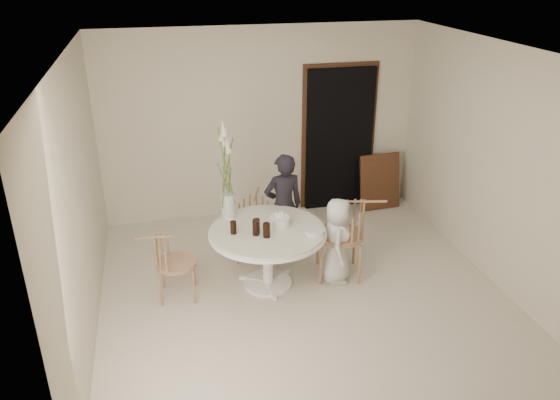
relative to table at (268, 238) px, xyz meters
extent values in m
plane|color=beige|center=(0.35, -0.25, -0.62)|extent=(4.50, 4.50, 0.00)
plane|color=silver|center=(0.35, -0.25, 2.08)|extent=(4.50, 4.50, 0.00)
plane|color=beige|center=(0.35, 2.00, 0.73)|extent=(4.50, 0.00, 4.50)
plane|color=beige|center=(0.35, -2.50, 0.73)|extent=(4.50, 0.00, 4.50)
plane|color=beige|center=(-1.90, -0.25, 0.73)|extent=(0.00, 4.50, 4.50)
plane|color=beige|center=(2.60, -0.25, 0.73)|extent=(0.00, 4.50, 4.50)
cube|color=black|center=(1.50, 1.94, 0.43)|extent=(1.00, 0.10, 2.10)
cube|color=#52321C|center=(1.50, 1.98, 0.49)|extent=(1.12, 0.03, 2.22)
cylinder|color=white|center=(0.00, 0.00, -0.60)|extent=(0.56, 0.56, 0.04)
cylinder|color=white|center=(0.00, 0.00, -0.27)|extent=(0.12, 0.12, 0.65)
cylinder|color=white|center=(0.00, 0.00, 0.07)|extent=(1.33, 1.33, 0.03)
cylinder|color=white|center=(0.00, 0.00, 0.09)|extent=(1.30, 1.30, 0.04)
cube|color=#52321C|center=(2.09, 1.70, -0.20)|extent=(0.65, 0.24, 0.84)
cylinder|color=#A77B5A|center=(-0.27, 0.54, -0.41)|extent=(0.03, 0.03, 0.41)
cylinder|color=#A77B5A|center=(0.08, 0.42, -0.41)|extent=(0.03, 0.03, 0.41)
cylinder|color=#A77B5A|center=(-0.15, 0.89, -0.41)|extent=(0.03, 0.03, 0.41)
cylinder|color=#A77B5A|center=(0.20, 0.77, -0.41)|extent=(0.03, 0.03, 0.41)
cylinder|color=#A77B5A|center=(-0.03, 0.65, -0.18)|extent=(0.46, 0.46, 0.05)
cylinder|color=#A77B5A|center=(0.70, 0.31, -0.36)|extent=(0.03, 0.03, 0.51)
cylinder|color=#A77B5A|center=(0.60, -0.13, -0.36)|extent=(0.03, 0.03, 0.51)
cylinder|color=#A77B5A|center=(1.14, 0.21, -0.36)|extent=(0.03, 0.03, 0.51)
cylinder|color=#A77B5A|center=(1.04, -0.23, -0.36)|extent=(0.03, 0.03, 0.51)
cylinder|color=#A77B5A|center=(0.87, 0.04, -0.09)|extent=(0.56, 0.56, 0.06)
cylinder|color=#A77B5A|center=(-0.87, -0.18, -0.41)|extent=(0.03, 0.03, 0.40)
cylinder|color=#A77B5A|center=(-0.84, 0.17, -0.41)|extent=(0.03, 0.03, 0.40)
cylinder|color=#A77B5A|center=(-1.23, -0.15, -0.41)|extent=(0.03, 0.03, 0.40)
cylinder|color=#A77B5A|center=(-1.19, 0.21, -0.41)|extent=(0.03, 0.03, 0.40)
cylinder|color=#A77B5A|center=(-1.03, 0.01, -0.20)|extent=(0.45, 0.45, 0.04)
imported|color=black|center=(0.34, 0.64, 0.07)|extent=(0.53, 0.38, 1.37)
imported|color=silver|center=(0.80, -0.08, -0.09)|extent=(0.46, 0.58, 1.04)
cylinder|color=white|center=(0.15, 0.05, 0.17)|extent=(0.23, 0.23, 0.11)
cylinder|color=beige|center=(0.15, 0.05, 0.25)|extent=(0.01, 0.01, 0.05)
cylinder|color=beige|center=(0.19, 0.08, 0.25)|extent=(0.01, 0.01, 0.05)
cylinder|color=beige|center=(0.11, 0.07, 0.25)|extent=(0.01, 0.01, 0.05)
cylinder|color=beige|center=(0.17, 0.01, 0.25)|extent=(0.01, 0.01, 0.05)
cylinder|color=beige|center=(0.12, 0.02, 0.25)|extent=(0.01, 0.01, 0.05)
cylinder|color=black|center=(-0.15, -0.10, 0.20)|extent=(0.09, 0.09, 0.17)
cylinder|color=black|center=(-0.05, -0.18, 0.20)|extent=(0.10, 0.10, 0.17)
cylinder|color=black|center=(-0.39, -0.02, 0.19)|extent=(0.08, 0.08, 0.15)
cylinder|color=black|center=(-0.14, -0.06, 0.20)|extent=(0.10, 0.10, 0.17)
cylinder|color=silver|center=(0.48, -0.23, 0.14)|extent=(0.26, 0.26, 0.06)
cylinder|color=silver|center=(-0.38, 0.40, 0.26)|extent=(0.16, 0.16, 0.30)
cylinder|color=#4D6C2E|center=(-0.35, 0.40, 0.64)|extent=(0.01, 0.01, 0.75)
cone|color=beige|center=(-0.35, 0.40, 1.02)|extent=(0.08, 0.08, 0.19)
cylinder|color=#4D6C2E|center=(-0.38, 0.43, 0.67)|extent=(0.01, 0.01, 0.82)
cone|color=beige|center=(-0.38, 0.43, 1.08)|extent=(0.08, 0.08, 0.19)
cylinder|color=#4D6C2E|center=(-0.41, 0.41, 0.71)|extent=(0.01, 0.01, 0.88)
cone|color=beige|center=(-0.41, 0.41, 1.15)|extent=(0.08, 0.08, 0.19)
cylinder|color=#4D6C2E|center=(-0.40, 0.37, 0.74)|extent=(0.01, 0.01, 0.95)
cone|color=beige|center=(-0.40, 0.37, 1.21)|extent=(0.08, 0.08, 0.19)
cylinder|color=#4D6C2E|center=(-0.37, 0.37, 0.64)|extent=(0.01, 0.01, 0.75)
cone|color=beige|center=(-0.37, 0.37, 1.02)|extent=(0.08, 0.08, 0.19)
camera|label=1|loc=(-1.12, -5.31, 2.93)|focal=35.00mm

